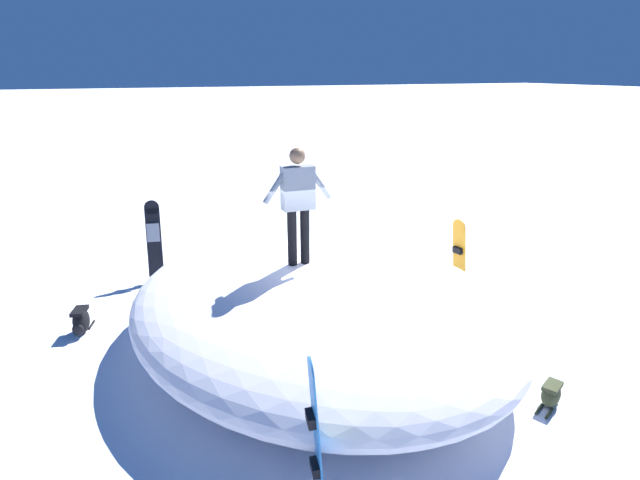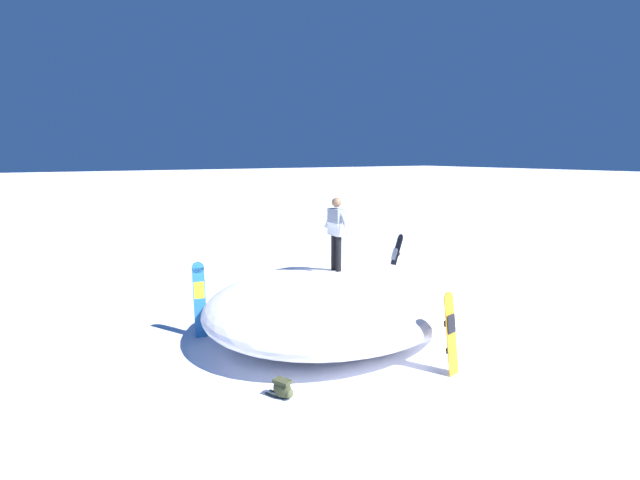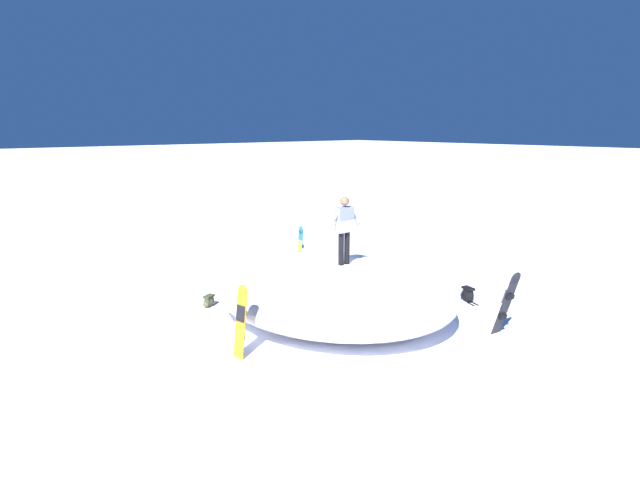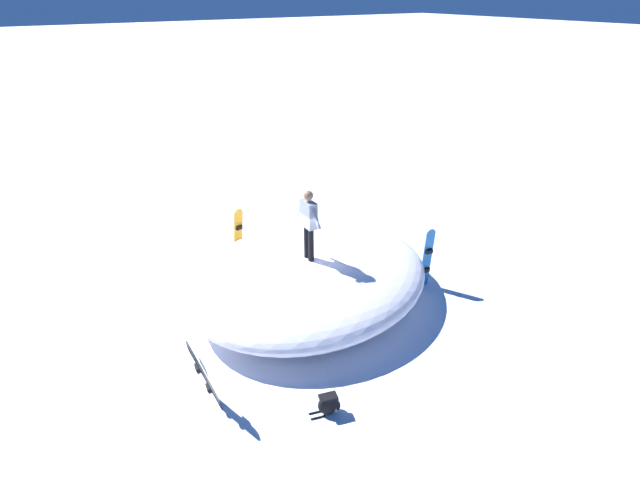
{
  "view_description": "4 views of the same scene",
  "coord_description": "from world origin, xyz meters",
  "px_view_note": "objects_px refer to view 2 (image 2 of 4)",
  "views": [
    {
      "loc": [
        3.12,
        6.75,
        4.13
      ],
      "look_at": [
        0.73,
        0.96,
        1.95
      ],
      "focal_mm": 27.63,
      "sensor_mm": 36.0,
      "label": 1
    },
    {
      "loc": [
        -8.22,
        6.28,
        4.08
      ],
      "look_at": [
        0.26,
        0.99,
        2.24
      ],
      "focal_mm": 26.11,
      "sensor_mm": 36.0,
      "label": 2
    },
    {
      "loc": [
        -7.36,
        -8.4,
        4.78
      ],
      "look_at": [
        0.53,
        0.88,
        1.9
      ],
      "focal_mm": 26.94,
      "sensor_mm": 36.0,
      "label": 3
    },
    {
      "loc": [
        9.7,
        -5.34,
        7.18
      ],
      "look_at": [
        0.56,
        0.68,
        1.63
      ],
      "focal_mm": 27.94,
      "sensor_mm": 36.0,
      "label": 4
    }
  ],
  "objects_px": {
    "snowboard_primary_upright": "(395,259)",
    "snowboard_tertiary_upright": "(451,332)",
    "backpack_near": "(321,277)",
    "backpack_far": "(283,388)",
    "snowboarder_standing": "(336,229)",
    "snowboard_secondary_upright": "(199,298)"
  },
  "relations": [
    {
      "from": "snowboard_primary_upright",
      "to": "snowboard_tertiary_upright",
      "type": "distance_m",
      "value": 6.03
    },
    {
      "from": "backpack_near",
      "to": "backpack_far",
      "type": "relative_size",
      "value": 1.15
    },
    {
      "from": "backpack_near",
      "to": "backpack_far",
      "type": "xyz_separation_m",
      "value": [
        -5.69,
        4.35,
        -0.06
      ]
    },
    {
      "from": "snowboarder_standing",
      "to": "backpack_near",
      "type": "relative_size",
      "value": 2.8
    },
    {
      "from": "snowboard_secondary_upright",
      "to": "backpack_near",
      "type": "bearing_deg",
      "value": -63.98
    },
    {
      "from": "backpack_near",
      "to": "snowboard_primary_upright",
      "type": "bearing_deg",
      "value": -126.31
    },
    {
      "from": "snowboard_tertiary_upright",
      "to": "backpack_far",
      "type": "distance_m",
      "value": 3.28
    },
    {
      "from": "snowboarder_standing",
      "to": "snowboard_tertiary_upright",
      "type": "bearing_deg",
      "value": -173.63
    },
    {
      "from": "snowboard_tertiary_upright",
      "to": "backpack_far",
      "type": "bearing_deg",
      "value": 74.79
    },
    {
      "from": "backpack_far",
      "to": "snowboarder_standing",
      "type": "bearing_deg",
      "value": -48.09
    },
    {
      "from": "snowboard_primary_upright",
      "to": "backpack_near",
      "type": "xyz_separation_m",
      "value": [
        1.37,
        1.87,
        -0.62
      ]
    },
    {
      "from": "snowboard_primary_upright",
      "to": "backpack_far",
      "type": "relative_size",
      "value": 3.0
    },
    {
      "from": "snowboard_tertiary_upright",
      "to": "snowboard_secondary_upright",
      "type": "bearing_deg",
      "value": 38.8
    },
    {
      "from": "snowboard_secondary_upright",
      "to": "backpack_far",
      "type": "height_order",
      "value": "snowboard_secondary_upright"
    },
    {
      "from": "snowboarder_standing",
      "to": "snowboard_primary_upright",
      "type": "distance_m",
      "value": 4.24
    },
    {
      "from": "snowboarder_standing",
      "to": "backpack_near",
      "type": "xyz_separation_m",
      "value": [
        3.24,
        -1.62,
        -2.14
      ]
    },
    {
      "from": "snowboard_primary_upright",
      "to": "snowboard_secondary_upright",
      "type": "relative_size",
      "value": 0.94
    },
    {
      "from": "snowboard_primary_upright",
      "to": "backpack_far",
      "type": "height_order",
      "value": "snowboard_primary_upright"
    },
    {
      "from": "snowboard_primary_upright",
      "to": "snowboard_tertiary_upright",
      "type": "height_order",
      "value": "snowboard_primary_upright"
    },
    {
      "from": "snowboarder_standing",
      "to": "snowboard_tertiary_upright",
      "type": "height_order",
      "value": "snowboarder_standing"
    },
    {
      "from": "snowboarder_standing",
      "to": "snowboard_tertiary_upright",
      "type": "distance_m",
      "value": 3.66
    },
    {
      "from": "snowboarder_standing",
      "to": "snowboard_primary_upright",
      "type": "xyz_separation_m",
      "value": [
        1.87,
        -3.49,
        -1.51
      ]
    }
  ]
}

